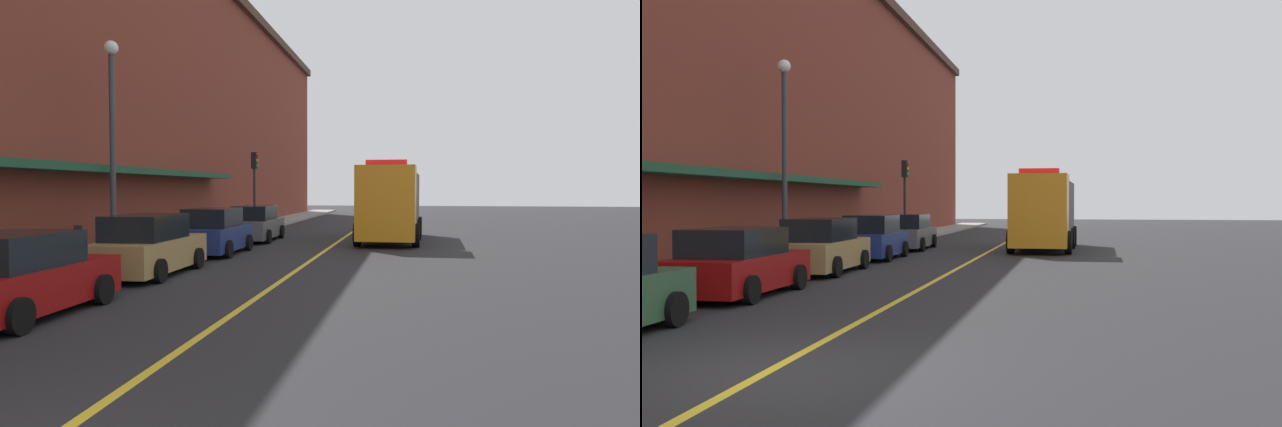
{
  "view_description": "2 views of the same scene",
  "coord_description": "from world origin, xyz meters",
  "views": [
    {
      "loc": [
        3.52,
        -3.28,
        2.46
      ],
      "look_at": [
        -1.04,
        24.85,
        1.25
      ],
      "focal_mm": 33.21,
      "sensor_mm": 36.0,
      "label": 1
    },
    {
      "loc": [
        4.08,
        -8.99,
        2.25
      ],
      "look_at": [
        -1.12,
        22.1,
        1.71
      ],
      "focal_mm": 40.18,
      "sensor_mm": 36.0,
      "label": 2
    }
  ],
  "objects": [
    {
      "name": "parking_meter_1",
      "position": [
        -5.35,
        9.43,
        1.06
      ],
      "size": [
        0.14,
        0.18,
        1.33
      ],
      "color": "#4C4C51",
      "rests_on": "sidewalk_left"
    },
    {
      "name": "brick_building_left",
      "position": [
        -13.56,
        24.0,
        7.19
      ],
      "size": [
        13.49,
        64.0,
        14.36
      ],
      "color": "maroon",
      "rests_on": "ground"
    },
    {
      "name": "sidewalk_left",
      "position": [
        -6.2,
        25.0,
        0.07
      ],
      "size": [
        2.4,
        70.0,
        0.15
      ],
      "primitive_type": "cube",
      "color": "gray",
      "rests_on": "ground"
    },
    {
      "name": "lane_center_stripe",
      "position": [
        0.0,
        25.0,
        0.0
      ],
      "size": [
        0.16,
        70.0,
        0.01
      ],
      "primitive_type": "cube",
      "color": "gold",
      "rests_on": "ground"
    },
    {
      "name": "parked_car_3",
      "position": [
        -3.93,
        17.9,
        0.8
      ],
      "size": [
        2.11,
        4.31,
        1.72
      ],
      "rotation": [
        0.0,
        0.0,
        1.58
      ],
      "color": "navy",
      "rests_on": "ground"
    },
    {
      "name": "street_lamp_left",
      "position": [
        -5.95,
        14.15,
        4.4
      ],
      "size": [
        0.44,
        0.44,
        6.94
      ],
      "color": "#33383D",
      "rests_on": "sidewalk_left"
    },
    {
      "name": "ground_plane",
      "position": [
        0.0,
        25.0,
        0.0
      ],
      "size": [
        112.0,
        112.0,
        0.0
      ],
      "primitive_type": "plane",
      "color": "#232326"
    },
    {
      "name": "parked_car_1",
      "position": [
        -3.99,
        6.87,
        0.76
      ],
      "size": [
        2.14,
        4.32,
        1.62
      ],
      "rotation": [
        0.0,
        0.0,
        1.57
      ],
      "color": "maroon",
      "rests_on": "ground"
    },
    {
      "name": "parked_car_2",
      "position": [
        -3.97,
        12.43,
        0.8
      ],
      "size": [
        2.09,
        4.56,
        1.72
      ],
      "rotation": [
        0.0,
        0.0,
        1.58
      ],
      "color": "#A5844C",
      "rests_on": "ground"
    },
    {
      "name": "traffic_light_near",
      "position": [
        -5.29,
        28.42,
        3.16
      ],
      "size": [
        0.38,
        0.36,
        4.3
      ],
      "color": "#232326",
      "rests_on": "sidewalk_left"
    },
    {
      "name": "parked_car_4",
      "position": [
        -3.92,
        23.65,
        0.78
      ],
      "size": [
        2.13,
        4.84,
        1.65
      ],
      "rotation": [
        0.0,
        0.0,
        1.6
      ],
      "color": "#595B60",
      "rests_on": "ground"
    },
    {
      "name": "parking_meter_2",
      "position": [
        -5.35,
        11.16,
        1.06
      ],
      "size": [
        0.14,
        0.18,
        1.33
      ],
      "color": "#4C4C51",
      "rests_on": "sidewalk_left"
    },
    {
      "name": "utility_truck",
      "position": [
        2.38,
        24.59,
        1.74
      ],
      "size": [
        2.93,
        8.39,
        3.65
      ],
      "rotation": [
        0.0,
        0.0,
        -1.6
      ],
      "color": "orange",
      "rests_on": "ground"
    }
  ]
}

